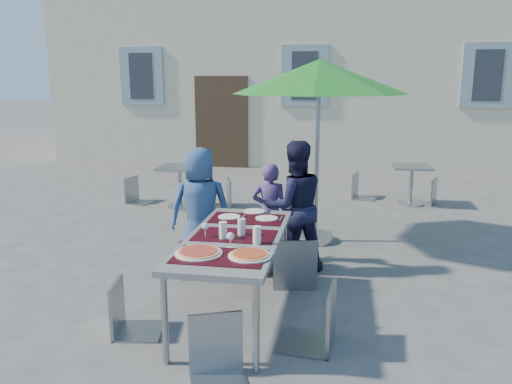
% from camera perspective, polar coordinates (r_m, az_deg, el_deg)
% --- Properties ---
extents(ground, '(90.00, 90.00, 0.00)m').
position_cam_1_polar(ground, '(4.96, -1.90, -12.07)').
color(ground, '#49494B').
rests_on(ground, ground).
extents(dining_table, '(0.80, 1.85, 0.76)m').
position_cam_1_polar(dining_table, '(4.38, -2.43, -5.68)').
color(dining_table, '#4E4D53').
rests_on(dining_table, ground).
extents(pizza_near_left, '(0.37, 0.37, 0.03)m').
position_cam_1_polar(pizza_near_left, '(3.92, -6.57, -6.85)').
color(pizza_near_left, white).
rests_on(pizza_near_left, dining_table).
extents(pizza_near_right, '(0.33, 0.33, 0.03)m').
position_cam_1_polar(pizza_near_right, '(3.84, -0.71, -7.18)').
color(pizza_near_right, white).
rests_on(pizza_near_right, dining_table).
extents(glassware, '(0.54, 0.42, 0.15)m').
position_cam_1_polar(glassware, '(4.23, -2.33, -4.48)').
color(glassware, silver).
rests_on(glassware, dining_table).
extents(place_settings, '(0.63, 0.47, 0.01)m').
position_cam_1_polar(place_settings, '(4.98, -0.65, -2.68)').
color(place_settings, white).
rests_on(place_settings, dining_table).
extents(child_0, '(0.76, 0.58, 1.38)m').
position_cam_1_polar(child_0, '(5.55, -6.37, -1.92)').
color(child_0, '#2E4C80').
rests_on(child_0, ground).
extents(child_1, '(0.43, 0.28, 1.16)m').
position_cam_1_polar(child_1, '(5.80, 1.57, -2.32)').
color(child_1, '#553B79').
rests_on(child_1, ground).
extents(child_2, '(0.81, 0.65, 1.45)m').
position_cam_1_polar(child_2, '(5.49, 4.39, -1.65)').
color(child_2, '#181734').
rests_on(child_2, ground).
extents(chair_0, '(0.46, 0.46, 0.84)m').
position_cam_1_polar(chair_0, '(5.36, -6.81, -4.74)').
color(chair_0, gray).
rests_on(chair_0, ground).
extents(chair_1, '(0.59, 0.59, 1.04)m').
position_cam_1_polar(chair_1, '(5.41, -0.63, -3.03)').
color(chair_1, gray).
rests_on(chair_1, ground).
extents(chair_2, '(0.51, 0.51, 1.00)m').
position_cam_1_polar(chair_2, '(5.05, 4.49, -4.54)').
color(chair_2, gray).
rests_on(chair_2, ground).
extents(chair_3, '(0.44, 0.44, 0.85)m').
position_cam_1_polar(chair_3, '(4.29, -14.62, -9.36)').
color(chair_3, gray).
rests_on(chair_3, ground).
extents(chair_4, '(0.47, 0.47, 0.97)m').
position_cam_1_polar(chair_4, '(3.95, 7.24, -9.79)').
color(chair_4, gray).
rests_on(chair_4, ground).
extents(chair_5, '(0.51, 0.51, 0.88)m').
position_cam_1_polar(chair_5, '(3.53, -4.50, -13.58)').
color(chair_5, gray).
rests_on(chair_5, ground).
extents(patio_umbrella, '(2.20, 2.20, 2.33)m').
position_cam_1_polar(patio_umbrella, '(6.37, 7.22, 12.69)').
color(patio_umbrella, '#B6B9BE').
rests_on(patio_umbrella, ground).
extents(cafe_table_0, '(0.65, 0.65, 0.70)m').
position_cam_1_polar(cafe_table_0, '(8.34, -8.69, 1.28)').
color(cafe_table_0, '#B6B9BE').
rests_on(cafe_table_0, ground).
extents(bg_chair_l_0, '(0.46, 0.46, 0.85)m').
position_cam_1_polar(bg_chair_l_0, '(8.87, -13.67, 1.94)').
color(bg_chair_l_0, gray).
rests_on(bg_chair_l_0, ground).
extents(bg_chair_r_0, '(0.51, 0.50, 0.88)m').
position_cam_1_polar(bg_chair_r_0, '(8.37, -3.77, 1.75)').
color(bg_chair_r_0, '#93999E').
rests_on(bg_chair_r_0, ground).
extents(cafe_table_1, '(0.63, 0.63, 0.67)m').
position_cam_1_polar(cafe_table_1, '(8.89, 17.34, 1.36)').
color(cafe_table_1, '#B6B9BE').
rests_on(cafe_table_1, ground).
extents(bg_chair_l_1, '(0.48, 0.48, 0.88)m').
position_cam_1_polar(bg_chair_l_1, '(9.12, 11.90, 2.40)').
color(bg_chair_l_1, gray).
rests_on(bg_chair_l_1, ground).
extents(bg_chair_r_1, '(0.49, 0.49, 0.86)m').
position_cam_1_polar(bg_chair_r_1, '(9.00, 19.20, 1.79)').
color(bg_chair_r_1, gray).
rests_on(bg_chair_r_1, ground).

